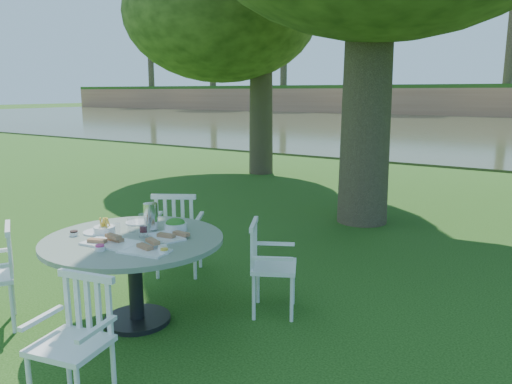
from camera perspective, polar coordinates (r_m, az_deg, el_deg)
ground at (r=5.52m, az=-1.15°, el=-9.04°), size 140.00×140.00×0.00m
table at (r=4.29m, az=-13.77°, el=-6.79°), size 1.48×1.48×0.74m
chair_ne at (r=4.40m, az=1.03°, el=-7.76°), size 0.53×0.54×0.82m
chair_nw at (r=5.29m, az=-9.05°, el=-4.03°), size 0.61×0.60×0.90m
chair_se at (r=3.37m, az=-19.59°, el=-14.69°), size 0.48×0.46×0.82m
tableware at (r=4.29m, az=-13.26°, el=-4.20°), size 1.05×0.89×0.24m
river at (r=27.50m, az=27.01°, el=6.16°), size 100.00×28.00×0.12m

